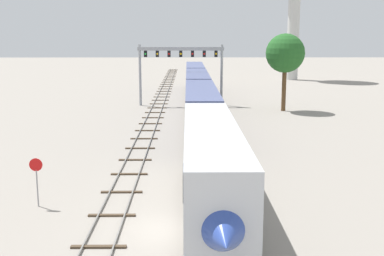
# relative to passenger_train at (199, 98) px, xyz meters

# --- Properties ---
(ground_plane) EXTENTS (400.00, 400.00, 0.00)m
(ground_plane) POSITION_rel_passenger_train_xyz_m (-2.00, -32.81, -2.60)
(ground_plane) COLOR gray
(track_main) EXTENTS (2.60, 200.00, 0.16)m
(track_main) POSITION_rel_passenger_train_xyz_m (0.00, 27.19, -2.54)
(track_main) COLOR slate
(track_main) RESTS_ON ground
(track_near) EXTENTS (2.60, 160.00, 0.16)m
(track_near) POSITION_rel_passenger_train_xyz_m (-5.50, 7.19, -2.54)
(track_near) COLOR slate
(track_near) RESTS_ON ground
(passenger_train) EXTENTS (3.04, 78.61, 4.80)m
(passenger_train) POSITION_rel_passenger_train_xyz_m (0.00, 0.00, 0.00)
(passenger_train) COLOR silver
(passenger_train) RESTS_ON ground
(signal_gantry) EXTENTS (12.10, 0.49, 8.57)m
(signal_gantry) POSITION_rel_passenger_train_xyz_m (-2.25, 12.02, 3.73)
(signal_gantry) COLOR #999BA0
(signal_gantry) RESTS_ON ground
(stop_sign) EXTENTS (0.76, 0.08, 2.88)m
(stop_sign) POSITION_rel_passenger_train_xyz_m (-10.00, -29.23, -0.73)
(stop_sign) COLOR gray
(stop_sign) RESTS_ON ground
(trackside_tree_left) EXTENTS (5.04, 5.04, 10.06)m
(trackside_tree_left) POSITION_rel_passenger_train_xyz_m (11.33, 6.77, 4.87)
(trackside_tree_left) COLOR brown
(trackside_tree_left) RESTS_ON ground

